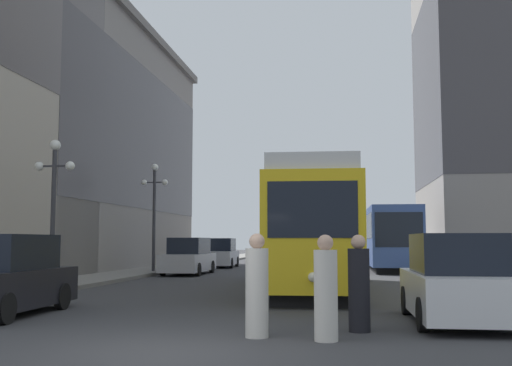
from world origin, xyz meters
name	(u,v)px	position (x,y,z in m)	size (l,w,h in m)	color
ground_plane	(164,353)	(0.00, 0.00, 0.00)	(200.00, 200.00, 0.00)	#38383A
sidewalk_left	(216,260)	(-7.58, 40.00, 0.07)	(2.64, 120.00, 0.15)	gray
sidewalk_right	(407,261)	(7.58, 40.00, 0.07)	(2.64, 120.00, 0.15)	gray
streetcar	(315,228)	(1.74, 12.11, 2.10)	(3.02, 12.66, 3.89)	black
transit_bus	(388,236)	(5.29, 27.74, 1.95)	(2.77, 12.79, 3.45)	black
parked_car_left_near	(2,278)	(-4.96, 3.89, 0.84)	(1.98, 4.39, 1.82)	black
parked_car_left_mid	(221,254)	(-4.96, 28.86, 0.84)	(2.03, 4.40, 1.82)	black
parked_car_right_far	(456,282)	(4.96, 4.00, 0.84)	(1.92, 4.37, 1.82)	black
parked_car_left_far	(189,257)	(-4.96, 20.80, 0.84)	(1.90, 4.85, 1.82)	black
pedestrian_crossing_near	(359,286)	(2.96, 2.55, 0.83)	(0.40, 0.40, 1.79)	black
pedestrian_crossing_far	(257,289)	(1.17, 1.64, 0.84)	(0.40, 0.40, 1.81)	beige
pedestrian_on_sidewalk	(326,291)	(2.38, 1.41, 0.83)	(0.40, 0.40, 1.78)	beige
lamp_post_left_near	(54,188)	(-6.86, 10.06, 3.41)	(1.41, 0.36, 4.90)	#333338
lamp_post_left_far	(154,200)	(-6.86, 21.03, 3.74)	(1.41, 0.36, 5.46)	#333338
building_left_corner	(65,145)	(-14.03, 25.68, 7.48)	(10.86, 23.12, 14.59)	gray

